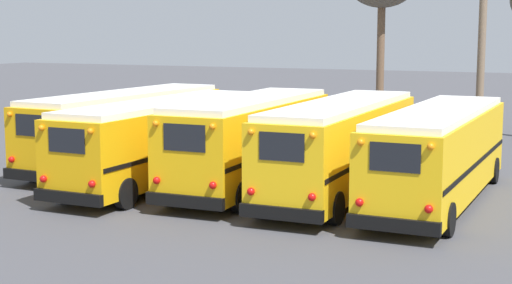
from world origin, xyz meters
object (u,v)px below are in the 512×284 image
object	(u,v)px
school_bus_2	(250,139)
school_bus_3	(341,145)
school_bus_0	(126,126)
school_bus_1	(164,138)
utility_pole	(482,47)
school_bus_4	(439,152)

from	to	relation	value
school_bus_2	school_bus_3	xyz separation A→B (m)	(3.17, 0.30, -0.02)
school_bus_0	school_bus_1	bearing A→B (deg)	-36.41
school_bus_1	utility_pole	distance (m)	16.56
school_bus_2	school_bus_3	size ratio (longest dim) A/B	0.90
school_bus_1	school_bus_3	xyz separation A→B (m)	(6.33, 0.73, 0.07)
school_bus_1	utility_pole	world-z (taller)	utility_pole
school_bus_1	school_bus_3	distance (m)	6.38
school_bus_2	utility_pole	xyz separation A→B (m)	(5.54, 13.32, 2.95)
school_bus_0	school_bus_1	xyz separation A→B (m)	(3.17, -2.34, -0.02)
utility_pole	school_bus_4	bearing A→B (deg)	-86.46
school_bus_1	school_bus_4	size ratio (longest dim) A/B	1.00
school_bus_2	school_bus_0	bearing A→B (deg)	163.25
school_bus_2	school_bus_4	size ratio (longest dim) A/B	0.89
school_bus_3	school_bus_4	size ratio (longest dim) A/B	0.99
school_bus_1	utility_pole	xyz separation A→B (m)	(8.71, 13.75, 3.05)
school_bus_3	utility_pole	distance (m)	13.56
school_bus_3	utility_pole	world-z (taller)	utility_pole
school_bus_2	utility_pole	bearing A→B (deg)	67.42
school_bus_0	school_bus_3	distance (m)	9.64
school_bus_0	school_bus_2	bearing A→B (deg)	-16.75
school_bus_4	utility_pole	distance (m)	13.24
school_bus_0	school_bus_3	size ratio (longest dim) A/B	1.02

